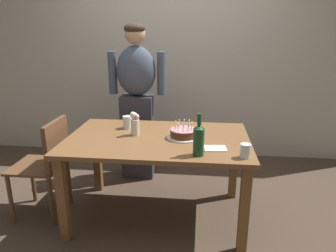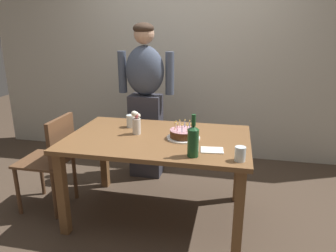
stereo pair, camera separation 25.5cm
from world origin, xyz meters
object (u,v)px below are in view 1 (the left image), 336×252
Objects in this scene: birthday_cake at (183,134)px; water_glass_near at (127,122)px; person_man_bearded at (137,100)px; dining_chair at (47,160)px; flower_vase at (135,124)px; wine_bottle at (199,139)px; napkin_stack at (215,148)px; water_glass_far at (245,151)px.

birthday_cake is 2.43× the size of water_glass_near.
person_man_bearded is 1.90× the size of dining_chair.
birthday_cake is 1.32× the size of flower_vase.
water_glass_near is 0.54× the size of flower_vase.
birthday_cake is 0.39m from wine_bottle.
flower_vase is (-0.66, 0.25, 0.10)m from napkin_stack.
birthday_cake reaches higher than water_glass_near.
person_man_bearded is (-0.67, 1.14, 0.01)m from wine_bottle.
water_glass_far is at bearing -2.12° from wine_bottle.
water_glass_near reaches higher than water_glass_far.
person_man_bearded is at bearing 128.42° from napkin_stack.
water_glass_near is at bearing 121.33° from flower_vase.
napkin_stack is (-0.20, 0.15, -0.05)m from water_glass_far.
birthday_cake is 2.71× the size of water_glass_far.
water_glass_near is at bearing 150.74° from napkin_stack.
dining_chair is (-0.76, -0.10, -0.33)m from flower_vase.
dining_chair is at bearing -156.52° from water_glass_near.
water_glass_far is 0.49× the size of flower_vase.
water_glass_near is 0.76m from dining_chair.
dining_chair is at bearing -172.33° from flower_vase.
birthday_cake is 0.90× the size of wine_bottle.
person_man_bearded is at bearing 124.83° from birthday_cake.
wine_bottle is 0.22m from napkin_stack.
birthday_cake is 0.41m from flower_vase.
wine_bottle is (0.64, -0.56, 0.06)m from water_glass_near.
flower_vase is (-0.86, 0.40, 0.05)m from water_glass_far.
water_glass_near is 0.58m from person_man_bearded.
wine_bottle is (-0.32, 0.01, 0.07)m from water_glass_far.
napkin_stack is (0.77, -0.43, -0.05)m from water_glass_near.
birthday_cake is 0.96m from person_man_bearded.
water_glass_near is at bearing 157.92° from birthday_cake.
person_man_bearded reaches higher than flower_vase.
water_glass_far is at bearing -39.16° from birthday_cake.
napkin_stack is 0.19× the size of dining_chair.
flower_vase is (0.11, -0.18, 0.05)m from water_glass_near.
water_glass_near is 0.13× the size of dining_chair.
water_glass_near reaches higher than napkin_stack.
water_glass_far is 0.33× the size of wine_bottle.
person_man_bearded reaches higher than dining_chair.
person_man_bearded is (-0.80, 1.00, 0.13)m from napkin_stack.
wine_bottle is 0.66m from flower_vase.
water_glass_near is at bearing 138.75° from wine_bottle.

